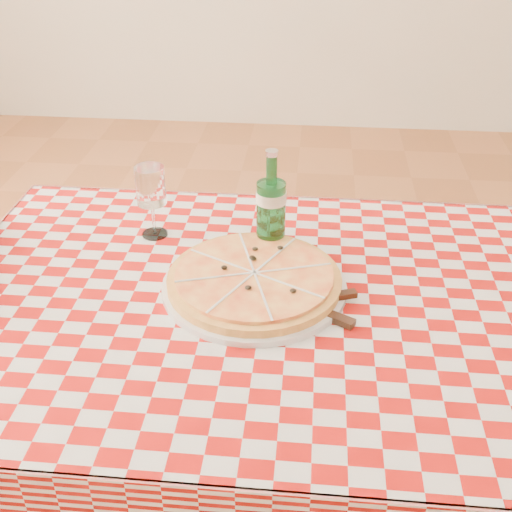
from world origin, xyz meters
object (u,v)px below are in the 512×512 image
(dining_table, at_px, (263,337))
(wine_glass, at_px, (152,202))
(pizza_plate, at_px, (254,279))
(water_bottle, at_px, (271,202))

(dining_table, bearing_deg, wine_glass, 140.03)
(dining_table, relative_size, pizza_plate, 3.24)
(dining_table, relative_size, water_bottle, 5.13)
(wine_glass, bearing_deg, dining_table, -39.97)
(pizza_plate, xyz_separation_m, wine_glass, (-0.25, 0.19, 0.06))
(water_bottle, bearing_deg, wine_glass, 171.93)
(dining_table, distance_m, pizza_plate, 0.13)
(wine_glass, bearing_deg, water_bottle, -8.07)
(pizza_plate, relative_size, wine_glass, 2.20)
(dining_table, bearing_deg, pizza_plate, 123.36)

